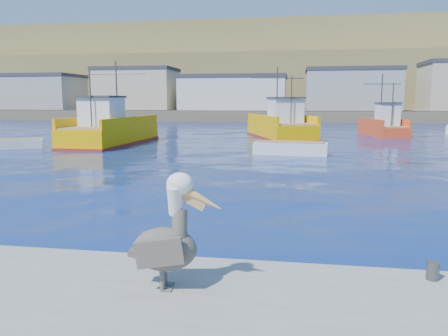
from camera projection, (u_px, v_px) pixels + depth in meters
name	position (u px, v px, depth m)	size (l,w,h in m)	color
ground	(261.00, 236.00, 10.83)	(260.00, 260.00, 0.00)	#071657
dock_bollards	(281.00, 262.00, 7.32)	(36.20, 0.20, 0.30)	#4C4C4C
far_shore	(293.00, 79.00, 115.97)	(200.00, 81.00, 24.00)	brown
trawler_yellow_a	(111.00, 131.00, 33.66)	(5.02, 11.07, 6.47)	#FBB100
trawler_yellow_b	(281.00, 127.00, 39.10)	(6.89, 11.21, 6.43)	#FBB100
boat_orange	(384.00, 125.00, 41.67)	(3.81, 7.25, 5.90)	#E8441C
skiff_left	(13.00, 145.00, 30.47)	(3.99, 3.07, 0.83)	silver
skiff_mid	(290.00, 149.00, 27.13)	(4.62, 1.98, 0.98)	silver
pelican	(168.00, 240.00, 6.55)	(1.45, 0.67, 1.79)	#595451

